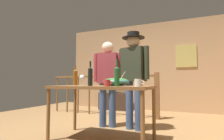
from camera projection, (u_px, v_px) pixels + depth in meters
name	position (u px, v px, depth m)	size (l,w,h in m)	color
ground_plane	(105.00, 132.00, 3.05)	(7.00, 7.00, 0.00)	olive
back_wall	(144.00, 67.00, 5.59)	(4.90, 0.10, 2.58)	tan
framed_picture	(186.00, 56.00, 5.07)	(0.54, 0.03, 0.62)	tan
stair_railing	(116.00, 90.00, 4.53)	(2.89, 0.10, 1.04)	brown
tv_console	(115.00, 101.00, 5.54)	(0.90, 0.40, 0.50)	#38281E
flat_screen_tv	(114.00, 84.00, 5.54)	(0.57, 0.12, 0.44)	black
serving_table	(102.00, 91.00, 2.66)	(1.45, 0.73, 0.77)	brown
salad_bowl	(116.00, 81.00, 2.71)	(0.39, 0.39, 0.21)	#337060
wine_glass	(82.00, 78.00, 3.02)	(0.09, 0.09, 0.17)	silver
wine_bottle_amber	(75.00, 77.00, 3.14)	(0.08, 0.08, 0.34)	brown
wine_bottle_dark	(90.00, 76.00, 2.58)	(0.07, 0.07, 0.35)	black
wine_bottle_green	(117.00, 76.00, 2.37)	(0.07, 0.07, 0.35)	#1E5628
mug_red	(107.00, 83.00, 2.34)	(0.12, 0.08, 0.09)	#B7332D
mug_white	(138.00, 83.00, 2.24)	(0.12, 0.08, 0.09)	white
person_standing_left	(108.00, 77.00, 3.45)	(0.53, 0.30, 1.58)	#3D5684
person_standing_right	(134.00, 70.00, 3.26)	(0.59, 0.41, 1.71)	#3D5684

